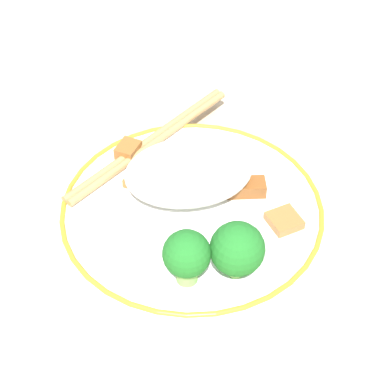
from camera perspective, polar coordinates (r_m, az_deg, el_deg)
name	(u,v)px	position (r m, az deg, el deg)	size (l,w,h in m)	color
ground_plane	(192,219)	(0.61, 0.00, -2.39)	(3.00, 3.00, 0.00)	#C6B28E
plate	(192,212)	(0.60, 0.00, -1.76)	(0.25, 0.25, 0.02)	white
rice_mound	(189,172)	(0.59, -0.28, 1.76)	(0.12, 0.08, 0.05)	white
broccoli_back_left	(187,255)	(0.52, -0.47, -5.65)	(0.04, 0.04, 0.05)	#7FB756
broccoli_back_center	(237,249)	(0.52, 4.05, -5.10)	(0.05, 0.05, 0.06)	#7FB756
meat_near_front	(128,150)	(0.65, -5.70, 3.73)	(0.03, 0.03, 0.01)	#995B28
meat_near_left	(284,220)	(0.59, 8.20, -2.52)	(0.03, 0.03, 0.01)	#9E6633
meat_near_right	(246,187)	(0.61, 4.81, 0.42)	(0.04, 0.02, 0.01)	brown
meat_near_back	(138,177)	(0.62, -4.80, 1.34)	(0.03, 0.04, 0.01)	#995B28
chopsticks	(150,143)	(0.66, -3.73, 4.39)	(0.18, 0.16, 0.01)	#AD8451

